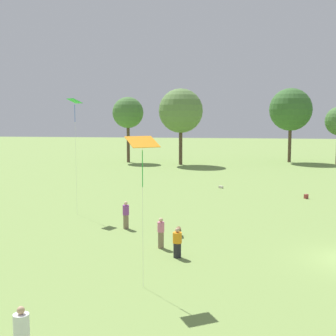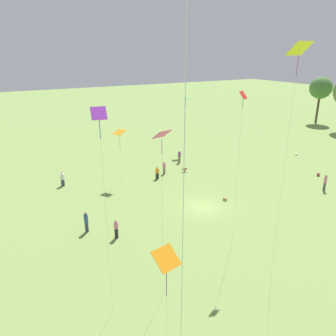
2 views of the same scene
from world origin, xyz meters
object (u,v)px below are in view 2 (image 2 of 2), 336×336
person_6 (157,173)px  kite_5 (166,262)px  person_1 (116,229)px  person_4 (86,222)px  person_2 (164,168)px  person_0 (325,183)px  kite_2 (298,57)px  kite_8 (119,133)px  picnic_bag_0 (318,175)px  kite_4 (186,100)px  person_5 (179,157)px  dog_0 (184,169)px  kite_6 (100,127)px  kite_9 (162,142)px  picnic_bag_1 (225,199)px  person_3 (62,179)px  picnic_bag_2 (296,154)px  kite_1 (242,108)px

person_6 → kite_5: 27.46m
person_1 → person_4: size_ratio=0.90×
person_2 → person_0: bearing=96.9°
kite_2 → kite_8: 23.16m
kite_5 → picnic_bag_0: (-14.56, 30.38, -6.65)m
person_4 → kite_4: kite_4 is taller
person_1 → person_6: bearing=-113.5°
person_2 → kite_2: (21.39, -2.90, 13.88)m
person_5 → dog_0: bearing=-35.7°
kite_6 → kite_9: 3.53m
person_2 → kite_9: 24.62m
dog_0 → picnic_bag_1: size_ratio=1.87×
kite_4 → picnic_bag_1: 20.35m
kite_4 → kite_2: bearing=-119.3°
person_0 → person_2: 19.17m
person_4 → kite_5: size_ratio=0.26×
kite_9 → person_0: bearing=-133.7°
kite_2 → dog_0: bearing=-53.7°
person_0 → kite_2: size_ratio=0.12×
person_2 → picnic_bag_0: bearing=110.8°
person_2 → kite_9: (19.83, -11.02, 9.56)m
person_3 → person_6: 11.35m
kite_8 → picnic_bag_2: 28.33m
kite_2 → picnic_bag_0: bearing=-99.6°
person_4 → kite_8: bearing=-14.6°
picnic_bag_0 → person_4: bearing=-92.1°
person_6 → picnic_bag_2: bearing=139.8°
person_3 → person_5: size_ratio=0.97×
kite_9 → picnic_bag_2: 38.17m
person_5 → kite_6: (22.48, -18.41, 10.66)m
person_3 → kite_5: bearing=-98.3°
kite_2 → dog_0: kite_2 is taller
person_4 → kite_4: bearing=-28.5°
person_3 → person_5: person_5 is taller
person_2 → kite_6: 26.53m
person_0 → kite_4: (-21.21, -5.48, 7.07)m
person_6 → kite_8: size_ratio=0.24×
kite_8 → person_0: bearing=69.0°
person_5 → kite_9: bearing=-47.6°
person_0 → person_1: 24.46m
kite_6 → kite_1: bearing=66.8°
kite_6 → picnic_bag_0: bearing=72.7°
kite_2 → picnic_bag_1: bearing=-61.5°
person_4 → kite_9: kite_9 is taller
person_1 → person_5: bearing=-117.7°
kite_4 → kite_6: bearing=-138.2°
person_5 → kite_1: size_ratio=0.14×
kite_5 → kite_8: size_ratio=1.14×
dog_0 → picnic_bag_0: dog_0 is taller
person_1 → person_6: (-10.48, 9.44, -0.10)m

